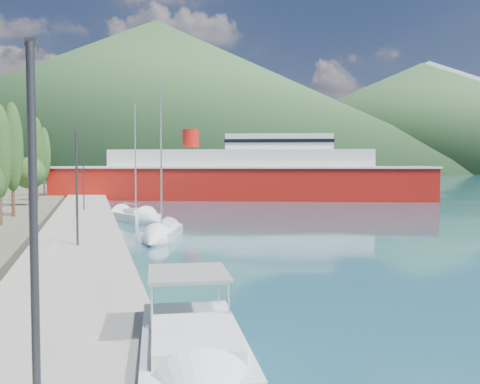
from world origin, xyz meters
name	(u,v)px	position (x,y,z in m)	size (l,w,h in m)	color
ground	(127,185)	(0.00, 120.00, 0.00)	(1400.00, 1400.00, 0.00)	#1D4B5C
quay	(82,227)	(-9.00, 26.00, 0.40)	(5.00, 88.00, 0.80)	gray
hills_far	(217,104)	(138.59, 618.73, 77.39)	(1480.00, 900.00, 180.00)	slate
hills_near	(239,105)	(98.04, 372.50, 49.18)	(1010.00, 520.00, 115.00)	#2E522B
tree_row	(10,156)	(-14.63, 31.34, 5.80)	(3.37, 61.65, 10.95)	#47301E
lamp_posts	(77,183)	(-9.00, 14.38, 4.08)	(0.15, 45.04, 6.06)	#2D2D33
sailboat_near	(158,237)	(-4.06, 19.79, 0.28)	(4.24, 8.09, 11.26)	silver
sailboat_mid	(144,219)	(-3.93, 31.21, 0.32)	(5.16, 8.18, 11.48)	silver
ferry	(243,177)	(13.06, 59.69, 3.28)	(54.86, 29.25, 10.76)	#A8150E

